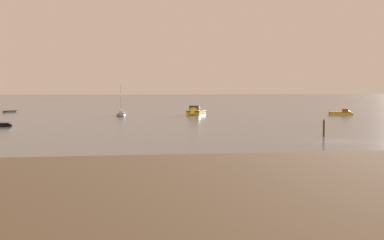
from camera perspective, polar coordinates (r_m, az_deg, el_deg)
ground_plane at (r=47.35m, az=15.44°, el=-2.21°), size 800.00×800.00×0.00m
sailboat_moored_0 at (r=89.17m, az=-7.64°, el=0.59°), size 1.73×5.00×5.54m
motorboat_moored_0 at (r=95.31m, az=15.99°, el=0.67°), size 4.44×2.50×1.60m
rowboat_moored_2 at (r=107.47m, az=-19.02°, el=0.85°), size 2.99×2.75×0.48m
motorboat_moored_3 at (r=91.87m, az=0.34°, el=0.78°), size 4.46×6.69×2.41m
mooring_post_near at (r=51.90m, az=13.98°, el=-0.85°), size 0.22×0.22×1.81m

